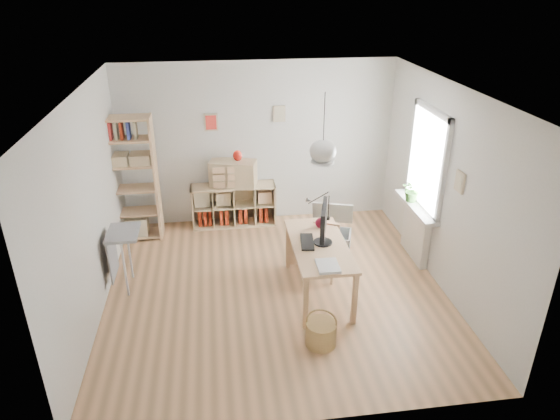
{
  "coord_description": "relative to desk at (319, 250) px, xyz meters",
  "views": [
    {
      "loc": [
        -0.71,
        -5.64,
        3.9
      ],
      "look_at": [
        0.1,
        0.3,
        1.05
      ],
      "focal_mm": 32.0,
      "sensor_mm": 36.0,
      "label": 1
    }
  ],
  "objects": [
    {
      "name": "desk",
      "position": [
        0.0,
        0.0,
        0.0
      ],
      "size": [
        0.7,
        1.5,
        0.75
      ],
      "color": "#DFB580",
      "rests_on": "ground"
    },
    {
      "name": "cube_shelf",
      "position": [
        -1.02,
        2.23,
        -0.36
      ],
      "size": [
        1.4,
        0.38,
        0.72
      ],
      "color": "tan",
      "rests_on": "ground"
    },
    {
      "name": "window_unit",
      "position": [
        1.68,
        0.75,
        0.89
      ],
      "size": [
        0.07,
        1.16,
        1.46
      ],
      "color": "white",
      "rests_on": "ground"
    },
    {
      "name": "windowsill",
      "position": [
        1.59,
        0.75,
        0.17
      ],
      "size": [
        0.22,
        1.2,
        0.06
      ],
      "primitive_type": "cube",
      "color": "white",
      "rests_on": "radiator"
    },
    {
      "name": "task_lamp",
      "position": [
        0.09,
        0.62,
        0.36
      ],
      "size": [
        0.37,
        0.14,
        0.39
      ],
      "color": "black",
      "rests_on": "desk"
    },
    {
      "name": "tall_bookshelf",
      "position": [
        -2.59,
        1.95,
        0.43
      ],
      "size": [
        0.8,
        0.38,
        2.0
      ],
      "color": "#DFB580",
      "rests_on": "ground"
    },
    {
      "name": "red_vase",
      "position": [
        -0.91,
        2.19,
        0.58
      ],
      "size": [
        0.15,
        0.15,
        0.18
      ],
      "primitive_type": "ellipsoid",
      "color": "#AE160E",
      "rests_on": "drawer_chest"
    },
    {
      "name": "storage_chest",
      "position": [
        0.43,
        1.13,
        -0.44
      ],
      "size": [
        0.83,
        0.88,
        0.68
      ],
      "rotation": [
        0.0,
        0.0,
        -0.32
      ],
      "color": "silver",
      "rests_on": "ground"
    },
    {
      "name": "yarn_ball",
      "position": [
        0.11,
        0.44,
        0.17
      ],
      "size": [
        0.14,
        0.14,
        0.14
      ],
      "primitive_type": "sphere",
      "color": "#500A16",
      "rests_on": "desk"
    },
    {
      "name": "potted_plant",
      "position": [
        1.57,
        0.9,
        0.38
      ],
      "size": [
        0.38,
        0.36,
        0.34
      ],
      "primitive_type": "imported",
      "rotation": [
        0.0,
        0.0,
        0.33
      ],
      "color": "#39712A",
      "rests_on": "windowsill"
    },
    {
      "name": "room_shell",
      "position": [
        -0.0,
        0.0,
        1.34
      ],
      "size": [
        4.5,
        4.5,
        4.5
      ],
      "color": "white",
      "rests_on": "ground"
    },
    {
      "name": "drawer_chest",
      "position": [
        -0.99,
        2.19,
        0.28
      ],
      "size": [
        0.81,
        0.53,
        0.43
      ],
      "primitive_type": "cube",
      "rotation": [
        0.0,
        0.0,
        -0.27
      ],
      "color": "tan",
      "rests_on": "cube_shelf"
    },
    {
      "name": "paper_tray",
      "position": [
        -0.02,
        -0.57,
        0.11
      ],
      "size": [
        0.26,
        0.33,
        0.03
      ],
      "primitive_type": "cube",
      "rotation": [
        0.0,
        0.0,
        -0.02
      ],
      "color": "white",
      "rests_on": "desk"
    },
    {
      "name": "ground",
      "position": [
        -0.55,
        0.15,
        -0.66
      ],
      "size": [
        4.5,
        4.5,
        0.0
      ],
      "primitive_type": "plane",
      "color": "tan",
      "rests_on": "ground"
    },
    {
      "name": "wicker_basket",
      "position": [
        -0.17,
        -1.02,
        -0.5
      ],
      "size": [
        0.36,
        0.36,
        0.49
      ],
      "rotation": [
        0.0,
        0.0,
        -0.33
      ],
      "color": "tan",
      "rests_on": "ground"
    },
    {
      "name": "chair",
      "position": [
        0.17,
        0.43,
        -0.22
      ],
      "size": [
        0.49,
        0.49,
        0.77
      ],
      "rotation": [
        0.0,
        0.0,
        -0.4
      ],
      "color": "gray",
      "rests_on": "ground"
    },
    {
      "name": "radiator",
      "position": [
        1.64,
        0.75,
        -0.26
      ],
      "size": [
        0.1,
        0.8,
        0.8
      ],
      "primitive_type": "cube",
      "color": "white",
      "rests_on": "ground"
    },
    {
      "name": "monitor",
      "position": [
        0.05,
        0.02,
        0.39
      ],
      "size": [
        0.24,
        0.6,
        0.53
      ],
      "rotation": [
        0.0,
        0.0,
        -0.27
      ],
      "color": "black",
      "rests_on": "desk"
    },
    {
      "name": "keyboard",
      "position": [
        -0.15,
        0.05,
        0.1
      ],
      "size": [
        0.22,
        0.46,
        0.02
      ],
      "primitive_type": "cube",
      "rotation": [
        0.0,
        0.0,
        -0.13
      ],
      "color": "black",
      "rests_on": "desk"
    },
    {
      "name": "side_table",
      "position": [
        -2.59,
        0.5,
        0.01
      ],
      "size": [
        0.4,
        0.55,
        0.85
      ],
      "color": "gray",
      "rests_on": "ground"
    }
  ]
}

